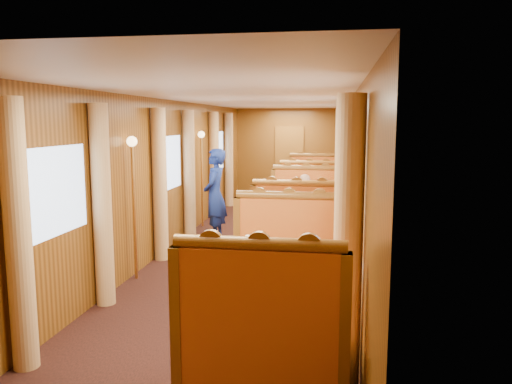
% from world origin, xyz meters
% --- Properties ---
extents(floor, '(3.00, 12.00, 0.01)m').
position_xyz_m(floor, '(0.00, 0.00, 0.00)').
color(floor, black).
rests_on(floor, ground).
extents(ceiling, '(3.00, 12.00, 0.01)m').
position_xyz_m(ceiling, '(0.00, 0.00, 2.50)').
color(ceiling, silver).
rests_on(ceiling, wall_left).
extents(wall_far, '(3.00, 0.01, 2.50)m').
position_xyz_m(wall_far, '(0.00, 6.00, 1.25)').
color(wall_far, brown).
rests_on(wall_far, floor).
extents(wall_near, '(3.00, 0.01, 2.50)m').
position_xyz_m(wall_near, '(0.00, -6.00, 1.25)').
color(wall_near, brown).
rests_on(wall_near, floor).
extents(wall_left, '(0.01, 12.00, 2.50)m').
position_xyz_m(wall_left, '(-1.50, 0.00, 1.25)').
color(wall_left, brown).
rests_on(wall_left, floor).
extents(wall_right, '(0.01, 12.00, 2.50)m').
position_xyz_m(wall_right, '(1.50, 0.00, 1.25)').
color(wall_right, brown).
rests_on(wall_right, floor).
extents(doorway_far, '(0.80, 0.04, 2.00)m').
position_xyz_m(doorway_far, '(0.00, 5.97, 1.00)').
color(doorway_far, '#8E5A20').
rests_on(doorway_far, floor).
extents(table_near, '(1.05, 0.72, 0.75)m').
position_xyz_m(table_near, '(0.75, -3.50, 0.38)').
color(table_near, white).
rests_on(table_near, floor).
extents(banquette_near_fwd, '(1.30, 0.55, 1.34)m').
position_xyz_m(banquette_near_fwd, '(0.75, -4.51, 0.42)').
color(banquette_near_fwd, '#B63814').
rests_on(banquette_near_fwd, floor).
extents(banquette_near_aft, '(1.30, 0.55, 1.34)m').
position_xyz_m(banquette_near_aft, '(0.75, -2.49, 0.42)').
color(banquette_near_aft, '#B63814').
rests_on(banquette_near_aft, floor).
extents(table_mid, '(1.05, 0.72, 0.75)m').
position_xyz_m(table_mid, '(0.75, 0.00, 0.38)').
color(table_mid, white).
rests_on(table_mid, floor).
extents(banquette_mid_fwd, '(1.30, 0.55, 1.34)m').
position_xyz_m(banquette_mid_fwd, '(0.75, -1.01, 0.42)').
color(banquette_mid_fwd, '#B63814').
rests_on(banquette_mid_fwd, floor).
extents(banquette_mid_aft, '(1.30, 0.55, 1.34)m').
position_xyz_m(banquette_mid_aft, '(0.75, 1.01, 0.42)').
color(banquette_mid_aft, '#B63814').
rests_on(banquette_mid_aft, floor).
extents(table_far, '(1.05, 0.72, 0.75)m').
position_xyz_m(table_far, '(0.75, 3.50, 0.38)').
color(table_far, white).
rests_on(table_far, floor).
extents(banquette_far_fwd, '(1.30, 0.55, 1.34)m').
position_xyz_m(banquette_far_fwd, '(0.75, 2.49, 0.42)').
color(banquette_far_fwd, '#B63814').
rests_on(banquette_far_fwd, floor).
extents(banquette_far_aft, '(1.30, 0.55, 1.34)m').
position_xyz_m(banquette_far_aft, '(0.75, 4.51, 0.42)').
color(banquette_far_aft, '#B63814').
rests_on(banquette_far_aft, floor).
extents(tea_tray, '(0.35, 0.27, 0.01)m').
position_xyz_m(tea_tray, '(0.66, -3.56, 0.76)').
color(tea_tray, silver).
rests_on(tea_tray, table_near).
extents(teapot_left, '(0.18, 0.14, 0.13)m').
position_xyz_m(teapot_left, '(0.54, -3.60, 0.82)').
color(teapot_left, silver).
rests_on(teapot_left, tea_tray).
extents(teapot_right, '(0.18, 0.15, 0.14)m').
position_xyz_m(teapot_right, '(0.74, -3.59, 0.82)').
color(teapot_right, silver).
rests_on(teapot_right, tea_tray).
extents(teapot_back, '(0.16, 0.13, 0.12)m').
position_xyz_m(teapot_back, '(0.68, -3.44, 0.81)').
color(teapot_back, silver).
rests_on(teapot_back, tea_tray).
extents(fruit_plate, '(0.22, 0.22, 0.05)m').
position_xyz_m(fruit_plate, '(1.09, -3.62, 0.77)').
color(fruit_plate, white).
rests_on(fruit_plate, table_near).
extents(cup_inboard, '(0.08, 0.08, 0.26)m').
position_xyz_m(cup_inboard, '(0.40, -3.36, 0.86)').
color(cup_inboard, white).
rests_on(cup_inboard, table_near).
extents(cup_outboard, '(0.08, 0.08, 0.26)m').
position_xyz_m(cup_outboard, '(0.42, -3.24, 0.86)').
color(cup_outboard, white).
rests_on(cup_outboard, table_near).
extents(rose_vase_mid, '(0.06, 0.06, 0.36)m').
position_xyz_m(rose_vase_mid, '(0.74, -0.03, 0.93)').
color(rose_vase_mid, silver).
rests_on(rose_vase_mid, table_mid).
extents(rose_vase_far, '(0.06, 0.06, 0.36)m').
position_xyz_m(rose_vase_far, '(0.77, 3.51, 0.93)').
color(rose_vase_far, silver).
rests_on(rose_vase_far, table_far).
extents(window_left_near, '(0.01, 1.20, 0.90)m').
position_xyz_m(window_left_near, '(-1.49, -3.50, 1.45)').
color(window_left_near, '#95ADCF').
rests_on(window_left_near, wall_left).
extents(curtain_left_near_a, '(0.22, 0.22, 2.35)m').
position_xyz_m(curtain_left_near_a, '(-1.38, -4.28, 1.18)').
color(curtain_left_near_a, tan).
rests_on(curtain_left_near_a, floor).
extents(curtain_left_near_b, '(0.22, 0.22, 2.35)m').
position_xyz_m(curtain_left_near_b, '(-1.38, -2.72, 1.18)').
color(curtain_left_near_b, tan).
rests_on(curtain_left_near_b, floor).
extents(window_right_near, '(0.01, 1.20, 0.90)m').
position_xyz_m(window_right_near, '(1.49, -3.50, 1.45)').
color(window_right_near, '#95ADCF').
rests_on(window_right_near, wall_right).
extents(curtain_right_near_a, '(0.22, 0.22, 2.35)m').
position_xyz_m(curtain_right_near_a, '(1.38, -4.28, 1.18)').
color(curtain_right_near_a, tan).
rests_on(curtain_right_near_a, floor).
extents(curtain_right_near_b, '(0.22, 0.22, 2.35)m').
position_xyz_m(curtain_right_near_b, '(1.38, -2.72, 1.18)').
color(curtain_right_near_b, tan).
rests_on(curtain_right_near_b, floor).
extents(window_left_mid, '(0.01, 1.20, 0.90)m').
position_xyz_m(window_left_mid, '(-1.49, 0.00, 1.45)').
color(window_left_mid, '#95ADCF').
rests_on(window_left_mid, wall_left).
extents(curtain_left_mid_a, '(0.22, 0.22, 2.35)m').
position_xyz_m(curtain_left_mid_a, '(-1.38, -0.78, 1.18)').
color(curtain_left_mid_a, tan).
rests_on(curtain_left_mid_a, floor).
extents(curtain_left_mid_b, '(0.22, 0.22, 2.35)m').
position_xyz_m(curtain_left_mid_b, '(-1.38, 0.78, 1.18)').
color(curtain_left_mid_b, tan).
rests_on(curtain_left_mid_b, floor).
extents(window_right_mid, '(0.01, 1.20, 0.90)m').
position_xyz_m(window_right_mid, '(1.49, 0.00, 1.45)').
color(window_right_mid, '#95ADCF').
rests_on(window_right_mid, wall_right).
extents(curtain_right_mid_a, '(0.22, 0.22, 2.35)m').
position_xyz_m(curtain_right_mid_a, '(1.38, -0.78, 1.18)').
color(curtain_right_mid_a, tan).
rests_on(curtain_right_mid_a, floor).
extents(curtain_right_mid_b, '(0.22, 0.22, 2.35)m').
position_xyz_m(curtain_right_mid_b, '(1.38, 0.78, 1.18)').
color(curtain_right_mid_b, tan).
rests_on(curtain_right_mid_b, floor).
extents(window_left_far, '(0.01, 1.20, 0.90)m').
position_xyz_m(window_left_far, '(-1.49, 3.50, 1.45)').
color(window_left_far, '#95ADCF').
rests_on(window_left_far, wall_left).
extents(curtain_left_far_a, '(0.22, 0.22, 2.35)m').
position_xyz_m(curtain_left_far_a, '(-1.38, 2.72, 1.18)').
color(curtain_left_far_a, tan).
rests_on(curtain_left_far_a, floor).
extents(curtain_left_far_b, '(0.22, 0.22, 2.35)m').
position_xyz_m(curtain_left_far_b, '(-1.38, 4.28, 1.18)').
color(curtain_left_far_b, tan).
rests_on(curtain_left_far_b, floor).
extents(window_right_far, '(0.01, 1.20, 0.90)m').
position_xyz_m(window_right_far, '(1.49, 3.50, 1.45)').
color(window_right_far, '#95ADCF').
rests_on(window_right_far, wall_right).
extents(curtain_right_far_a, '(0.22, 0.22, 2.35)m').
position_xyz_m(curtain_right_far_a, '(1.38, 2.72, 1.18)').
color(curtain_right_far_a, tan).
rests_on(curtain_right_far_a, floor).
extents(curtain_right_far_b, '(0.22, 0.22, 2.35)m').
position_xyz_m(curtain_right_far_b, '(1.38, 4.28, 1.18)').
color(curtain_right_far_b, tan).
rests_on(curtain_right_far_b, floor).
extents(sconce_left_fore, '(0.14, 0.14, 1.95)m').
position_xyz_m(sconce_left_fore, '(-1.40, -1.75, 1.38)').
color(sconce_left_fore, '#BF8C3F').
rests_on(sconce_left_fore, floor).
extents(sconce_right_fore, '(0.14, 0.14, 1.95)m').
position_xyz_m(sconce_right_fore, '(1.40, -1.75, 1.38)').
color(sconce_right_fore, '#BF8C3F').
rests_on(sconce_right_fore, floor).
extents(sconce_left_aft, '(0.14, 0.14, 1.95)m').
position_xyz_m(sconce_left_aft, '(-1.40, 1.75, 1.38)').
color(sconce_left_aft, '#BF8C3F').
rests_on(sconce_left_aft, floor).
extents(sconce_right_aft, '(0.14, 0.14, 1.95)m').
position_xyz_m(sconce_right_aft, '(1.40, 1.75, 1.38)').
color(sconce_right_aft, '#BF8C3F').
rests_on(sconce_right_aft, floor).
extents(steward, '(0.41, 0.62, 1.67)m').
position_xyz_m(steward, '(-0.83, 0.53, 0.83)').
color(steward, navy).
rests_on(steward, floor).
extents(passenger, '(0.40, 0.44, 0.76)m').
position_xyz_m(passenger, '(0.75, 0.78, 0.74)').
color(passenger, beige).
rests_on(passenger, banquette_mid_aft).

